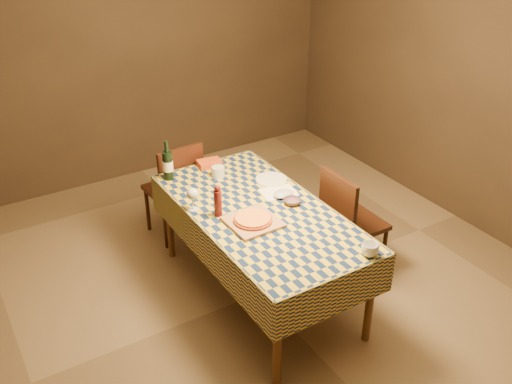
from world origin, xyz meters
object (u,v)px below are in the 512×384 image
at_px(bowl, 292,202).
at_px(chair_right, 347,218).
at_px(chair_far, 176,186).
at_px(wine_bottle, 168,165).
at_px(white_plate, 271,180).
at_px(dining_table, 260,219).
at_px(cutting_board, 253,222).
at_px(pizza, 253,219).

xyz_separation_m(bowl, chair_right, (0.49, -0.08, -0.27)).
bearing_deg(bowl, chair_far, 111.60).
xyz_separation_m(bowl, wine_bottle, (-0.62, 0.85, 0.10)).
bearing_deg(white_plate, bowl, -100.09).
relative_size(dining_table, bowl, 14.35).
distance_m(dining_table, chair_far, 1.11).
bearing_deg(chair_right, bowl, 171.21).
relative_size(cutting_board, chair_far, 0.37).
bearing_deg(chair_far, pizza, -87.20).
relative_size(pizza, chair_right, 0.39).
distance_m(pizza, chair_far, 1.23).
distance_m(pizza, chair_right, 0.92).
distance_m(dining_table, white_plate, 0.48).
height_order(chair_far, chair_right, same).
bearing_deg(wine_bottle, chair_right, -39.77).
relative_size(dining_table, chair_right, 1.98).
bearing_deg(bowl, white_plate, 79.91).
height_order(wine_bottle, chair_right, wine_bottle).
relative_size(bowl, white_plate, 0.51).
distance_m(dining_table, pizza, 0.21).
distance_m(cutting_board, chair_right, 0.92).
xyz_separation_m(white_plate, chair_right, (0.42, -0.47, -0.25)).
bearing_deg(chair_far, chair_right, -52.03).
bearing_deg(wine_bottle, bowl, -53.91).
relative_size(cutting_board, white_plate, 1.37).
relative_size(cutting_board, bowl, 2.68).
distance_m(wine_bottle, white_plate, 0.83).
height_order(dining_table, pizza, pizza).
bearing_deg(chair_far, dining_table, -79.96).
xyz_separation_m(bowl, white_plate, (0.07, 0.39, -0.01)).
relative_size(dining_table, pizza, 5.14).
distance_m(dining_table, bowl, 0.28).
bearing_deg(dining_table, white_plate, 46.71).
bearing_deg(pizza, chair_far, 92.80).
distance_m(cutting_board, white_plate, 0.65).
height_order(bowl, white_plate, bowl).
distance_m(cutting_board, wine_bottle, 0.96).
height_order(dining_table, wine_bottle, wine_bottle).
xyz_separation_m(dining_table, pizza, (-0.13, -0.12, 0.11)).
relative_size(pizza, white_plate, 1.42).
bearing_deg(white_plate, cutting_board, -134.28).
relative_size(pizza, bowl, 2.79).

